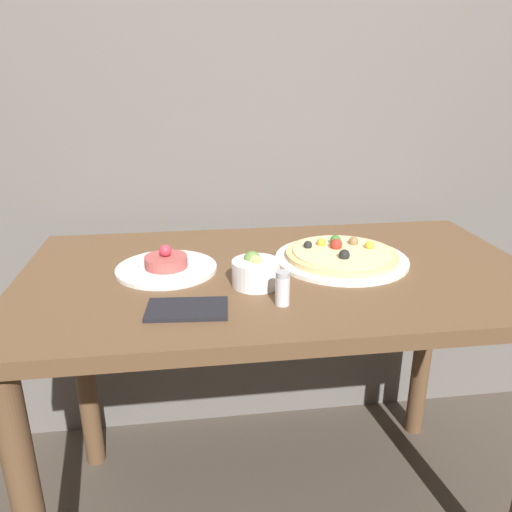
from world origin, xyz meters
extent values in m
cube|color=slate|center=(0.00, 0.81, 1.30)|extent=(8.00, 0.05, 2.60)
cube|color=brown|center=(0.00, 0.34, 0.75)|extent=(1.23, 0.69, 0.03)
cylinder|color=brown|center=(-0.56, 0.63, 0.37)|extent=(0.06, 0.06, 0.73)
cylinder|color=brown|center=(0.56, 0.63, 0.37)|extent=(0.06, 0.06, 0.73)
cylinder|color=white|center=(0.17, 0.38, 0.77)|extent=(0.33, 0.33, 0.01)
cylinder|color=#E5C17F|center=(0.17, 0.38, 0.78)|extent=(0.28, 0.28, 0.01)
cylinder|color=beige|center=(0.17, 0.38, 0.79)|extent=(0.25, 0.25, 0.00)
sphere|color=gold|center=(0.24, 0.39, 0.80)|extent=(0.02, 0.02, 0.02)
sphere|color=black|center=(0.16, 0.33, 0.80)|extent=(0.03, 0.03, 0.03)
sphere|color=gold|center=(0.12, 0.43, 0.80)|extent=(0.02, 0.02, 0.02)
sphere|color=#387F33|center=(0.16, 0.43, 0.80)|extent=(0.03, 0.03, 0.03)
sphere|color=#B22D23|center=(0.16, 0.40, 0.80)|extent=(0.03, 0.03, 0.03)
sphere|color=#997047|center=(0.21, 0.43, 0.80)|extent=(0.02, 0.02, 0.02)
sphere|color=black|center=(0.09, 0.42, 0.80)|extent=(0.02, 0.02, 0.02)
cylinder|color=white|center=(-0.27, 0.37, 0.77)|extent=(0.24, 0.24, 0.01)
cylinder|color=#B2514C|center=(-0.27, 0.37, 0.79)|extent=(0.10, 0.10, 0.03)
sphere|color=#E0384C|center=(-0.27, 0.37, 0.82)|extent=(0.03, 0.03, 0.03)
cube|color=white|center=(-0.18, 0.37, 0.78)|extent=(0.04, 0.02, 0.01)
cube|color=white|center=(-0.23, 0.45, 0.78)|extent=(0.03, 0.04, 0.01)
cube|color=white|center=(-0.31, 0.45, 0.78)|extent=(0.03, 0.04, 0.01)
cube|color=white|center=(-0.35, 0.37, 0.78)|extent=(0.04, 0.02, 0.01)
cube|color=white|center=(-0.31, 0.30, 0.78)|extent=(0.03, 0.04, 0.01)
cube|color=white|center=(-0.23, 0.30, 0.78)|extent=(0.03, 0.04, 0.01)
cylinder|color=white|center=(-0.07, 0.26, 0.79)|extent=(0.11, 0.11, 0.06)
sphere|color=#A3B25B|center=(-0.07, 0.25, 0.82)|extent=(0.02, 0.02, 0.02)
sphere|color=#668E42|center=(-0.07, 0.28, 0.82)|extent=(0.04, 0.04, 0.04)
sphere|color=#B7BC70|center=(-0.07, 0.26, 0.82)|extent=(0.03, 0.03, 0.03)
cube|color=black|center=(-0.22, 0.15, 0.77)|extent=(0.17, 0.11, 0.01)
cylinder|color=silver|center=(-0.03, 0.15, 0.80)|extent=(0.03, 0.03, 0.06)
cylinder|color=#B2B2B7|center=(-0.03, 0.15, 0.83)|extent=(0.03, 0.03, 0.01)
camera|label=1|loc=(-0.21, -0.75, 1.21)|focal=35.00mm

